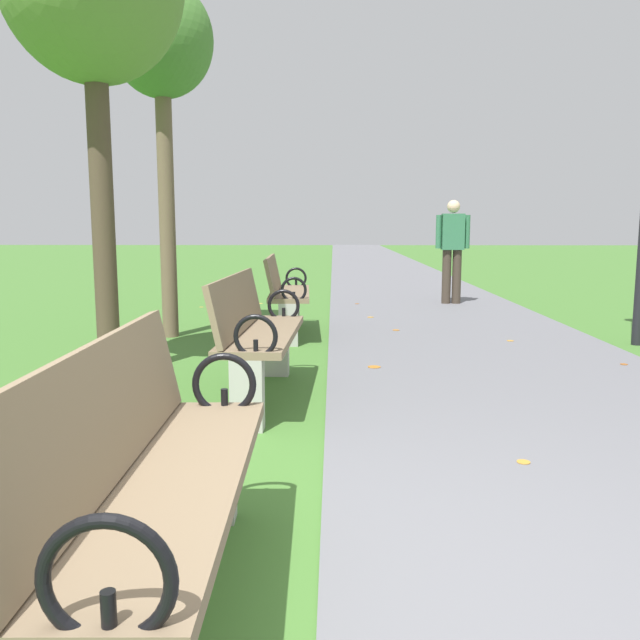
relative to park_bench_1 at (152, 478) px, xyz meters
name	(u,v)px	position (x,y,z in m)	size (l,w,h in m)	color
ground_plane	(317,626)	(0.50, 0.01, -0.49)	(80.00, 80.00, 0.00)	#42722D
paved_walkway	(380,266)	(1.98, 18.01, -0.48)	(2.95, 44.00, 0.02)	slate
park_bench_1	(152,478)	(0.00, 0.00, 0.00)	(0.51, 1.61, 0.90)	#7A664C
park_bench_2	(256,333)	(0.00, 2.71, 0.00)	(0.53, 1.62, 0.90)	#7A664C
park_bench_3	(285,293)	(0.00, 5.54, 0.00)	(0.54, 1.62, 0.90)	#7A664C
tree_2	(161,49)	(-1.29, 5.36, 2.63)	(1.11, 1.11, 3.82)	brown
pedestrian_walking	(452,246)	(2.42, 8.44, 0.44)	(0.53, 0.23, 1.62)	#3D3328
scattered_leaves	(320,429)	(0.47, 1.97, -0.47)	(5.12, 10.24, 0.02)	#AD6B23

